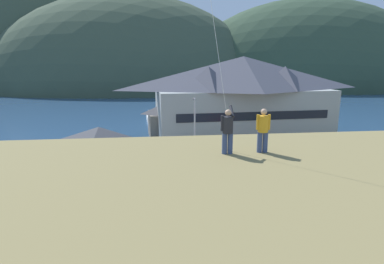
# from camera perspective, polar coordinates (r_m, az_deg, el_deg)

# --- Properties ---
(ground_plane) EXTENTS (600.00, 600.00, 0.00)m
(ground_plane) POSITION_cam_1_polar(r_m,az_deg,el_deg) (23.59, 3.89, -14.03)
(ground_plane) COLOR #66604C
(parking_lot_pad) EXTENTS (40.00, 20.00, 0.10)m
(parking_lot_pad) POSITION_cam_1_polar(r_m,az_deg,el_deg) (28.07, 2.04, -9.42)
(parking_lot_pad) COLOR gray
(parking_lot_pad) RESTS_ON ground
(bay_water) EXTENTS (360.00, 84.00, 0.03)m
(bay_water) POSITION_cam_1_polar(r_m,az_deg,el_deg) (81.51, -3.72, 5.07)
(bay_water) COLOR navy
(bay_water) RESTS_ON ground
(far_hill_west_ridge) EXTENTS (146.06, 45.39, 93.66)m
(far_hill_west_ridge) POSITION_cam_1_polar(r_m,az_deg,el_deg) (153.33, -28.34, 7.09)
(far_hill_west_ridge) COLOR #3D4C38
(far_hill_west_ridge) RESTS_ON ground
(far_hill_east_peak) EXTENTS (109.47, 68.12, 73.70)m
(far_hill_east_peak) POSITION_cam_1_polar(r_m,az_deg,el_deg) (131.09, -11.37, 7.66)
(far_hill_east_peak) COLOR #3D4C38
(far_hill_east_peak) RESTS_ON ground
(far_hill_center_saddle) EXTENTS (115.04, 66.82, 73.67)m
(far_hill_center_saddle) POSITION_cam_1_polar(r_m,az_deg,el_deg) (147.51, 20.44, 7.64)
(far_hill_center_saddle) COLOR #334733
(far_hill_center_saddle) RESTS_ON ground
(harbor_lodge) EXTENTS (26.49, 12.84, 11.46)m
(harbor_lodge) POSITION_cam_1_polar(r_m,az_deg,el_deg) (45.63, 9.27, 6.78)
(harbor_lodge) COLOR #999E99
(harbor_lodge) RESTS_ON ground
(storage_shed_near_lot) EXTENTS (7.04, 5.27, 4.85)m
(storage_shed_near_lot) POSITION_cam_1_polar(r_m,az_deg,el_deg) (30.16, -16.46, -3.44)
(storage_shed_near_lot) COLOR #474C56
(storage_shed_near_lot) RESTS_ON ground
(storage_shed_waterside) EXTENTS (5.71, 5.46, 4.88)m
(storage_shed_waterside) POSITION_cam_1_polar(r_m,az_deg,el_deg) (46.12, -4.87, 2.48)
(storage_shed_waterside) COLOR #756B5B
(storage_shed_waterside) RESTS_ON ground
(wharf_dock) EXTENTS (3.20, 10.07, 0.70)m
(wharf_dock) POSITION_cam_1_polar(r_m,az_deg,el_deg) (55.92, -4.00, 1.99)
(wharf_dock) COLOR #70604C
(wharf_dock) RESTS_ON ground
(moored_boat_wharfside) EXTENTS (2.28, 5.79, 2.16)m
(moored_boat_wharfside) POSITION_cam_1_polar(r_m,az_deg,el_deg) (57.30, -7.29, 2.55)
(moored_boat_wharfside) COLOR silver
(moored_boat_wharfside) RESTS_ON ground
(parked_car_back_row_right) EXTENTS (4.22, 2.10, 1.82)m
(parked_car_back_row_right) POSITION_cam_1_polar(r_m,az_deg,el_deg) (28.52, -5.98, -6.94)
(parked_car_back_row_right) COLOR #9EA3A8
(parked_car_back_row_right) RESTS_ON parking_lot_pad
(parked_car_front_row_end) EXTENTS (4.33, 2.32, 1.82)m
(parked_car_front_row_end) POSITION_cam_1_polar(r_m,az_deg,el_deg) (23.89, 2.37, -10.84)
(parked_car_front_row_end) COLOR #B28923
(parked_car_front_row_end) RESTS_ON parking_lot_pad
(parked_car_lone_by_shed) EXTENTS (4.22, 2.09, 1.82)m
(parked_car_lone_by_shed) POSITION_cam_1_polar(r_m,az_deg,el_deg) (27.42, 29.46, -9.37)
(parked_car_lone_by_shed) COLOR slate
(parked_car_lone_by_shed) RESTS_ON parking_lot_pad
(parked_car_back_row_left) EXTENTS (4.23, 2.12, 1.82)m
(parked_car_back_row_left) POSITION_cam_1_polar(r_m,az_deg,el_deg) (24.41, 19.08, -11.03)
(parked_car_back_row_left) COLOR slate
(parked_car_back_row_left) RESTS_ON parking_lot_pad
(parked_car_corner_spot) EXTENTS (4.34, 2.34, 1.82)m
(parked_car_corner_spot) POSITION_cam_1_polar(r_m,az_deg,el_deg) (31.25, 16.92, -5.68)
(parked_car_corner_spot) COLOR red
(parked_car_corner_spot) RESTS_ON parking_lot_pad
(parked_car_front_row_red) EXTENTS (4.29, 2.23, 1.82)m
(parked_car_front_row_red) POSITION_cam_1_polar(r_m,az_deg,el_deg) (24.07, -13.53, -11.01)
(parked_car_front_row_red) COLOR red
(parked_car_front_row_red) RESTS_ON parking_lot_pad
(parked_car_front_row_silver) EXTENTS (4.26, 2.17, 1.82)m
(parked_car_front_row_silver) POSITION_cam_1_polar(r_m,az_deg,el_deg) (24.87, -28.77, -11.49)
(parked_car_front_row_silver) COLOR #B28923
(parked_car_front_row_silver) RESTS_ON parking_lot_pad
(parked_car_mid_row_center) EXTENTS (4.36, 2.38, 1.82)m
(parked_car_mid_row_center) POSITION_cam_1_polar(r_m,az_deg,el_deg) (34.26, 28.24, -5.06)
(parked_car_mid_row_center) COLOR #236633
(parked_car_mid_row_center) RESTS_ON parking_lot_pad
(parking_light_pole) EXTENTS (0.24, 0.78, 6.92)m
(parking_light_pole) POSITION_cam_1_polar(r_m,az_deg,el_deg) (32.18, 0.49, 0.97)
(parking_light_pole) COLOR #ADADB2
(parking_light_pole) RESTS_ON parking_lot_pad
(person_kite_flyer) EXTENTS (0.52, 0.65, 1.86)m
(person_kite_flyer) POSITION_cam_1_polar(r_m,az_deg,el_deg) (12.04, 6.54, 0.41)
(person_kite_flyer) COLOR #384770
(person_kite_flyer) RESTS_ON grassy_hill_foreground
(person_companion) EXTENTS (0.55, 0.40, 1.74)m
(person_companion) POSITION_cam_1_polar(r_m,az_deg,el_deg) (12.47, 12.88, 0.52)
(person_companion) COLOR #384770
(person_companion) RESTS_ON grassy_hill_foreground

